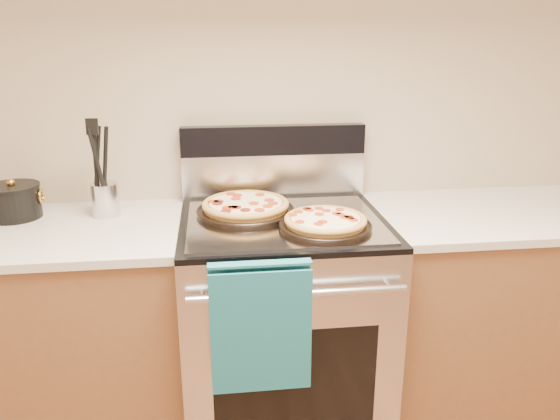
{
  "coord_description": "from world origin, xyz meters",
  "views": [
    {
      "loc": [
        -0.25,
        -0.25,
        1.58
      ],
      "look_at": [
        -0.02,
        1.55,
        0.99
      ],
      "focal_mm": 35.0,
      "sensor_mm": 36.0,
      "label": 1
    }
  ],
  "objects": [
    {
      "name": "countertop_left",
      "position": [
        -0.88,
        1.68,
        0.9
      ],
      "size": [
        1.02,
        0.64,
        0.03
      ],
      "primitive_type": "cube",
      "color": "beige",
      "rests_on": "cabinet_left"
    },
    {
      "name": "backsplash_lower",
      "position": [
        0.0,
        1.96,
        1.01
      ],
      "size": [
        0.76,
        0.06,
        0.18
      ],
      "primitive_type": "cube",
      "color": "silver",
      "rests_on": "cooktop"
    },
    {
      "name": "pepperoni_pizza_back",
      "position": [
        -0.13,
        1.72,
        0.95
      ],
      "size": [
        0.47,
        0.47,
        0.05
      ],
      "primitive_type": null,
      "rotation": [
        0.0,
        0.0,
        -0.34
      ],
      "color": "#BA7D38",
      "rests_on": "foil_sheet"
    },
    {
      "name": "saucepan",
      "position": [
        -1.0,
        1.83,
        0.97
      ],
      "size": [
        0.2,
        0.2,
        0.12
      ],
      "primitive_type": "cylinder",
      "rotation": [
        0.0,
        0.0,
        0.03
      ],
      "color": "black",
      "rests_on": "countertop_left"
    },
    {
      "name": "foil_sheet",
      "position": [
        0.0,
        1.62,
        0.92
      ],
      "size": [
        0.7,
        0.55,
        0.01
      ],
      "primitive_type": "cube",
      "color": "gray",
      "rests_on": "cooktop"
    },
    {
      "name": "backsplash_upper",
      "position": [
        0.0,
        1.96,
        1.16
      ],
      "size": [
        0.76,
        0.06,
        0.12
      ],
      "primitive_type": "cube",
      "color": "black",
      "rests_on": "backsplash_lower"
    },
    {
      "name": "oven_handle",
      "position": [
        0.0,
        1.27,
        0.8
      ],
      "size": [
        0.7,
        0.03,
        0.03
      ],
      "primitive_type": "cylinder",
      "rotation": [
        0.0,
        1.57,
        0.0
      ],
      "color": "silver",
      "rests_on": "range_body"
    },
    {
      "name": "countertop_right",
      "position": [
        0.88,
        1.68,
        0.9
      ],
      "size": [
        1.02,
        0.64,
        0.03
      ],
      "primitive_type": "cube",
      "color": "beige",
      "rests_on": "cabinet_right"
    },
    {
      "name": "dish_towel",
      "position": [
        -0.12,
        1.27,
        0.7
      ],
      "size": [
        0.32,
        0.05,
        0.42
      ],
      "primitive_type": null,
      "color": "#196480",
      "rests_on": "oven_handle"
    },
    {
      "name": "oven_window",
      "position": [
        0.0,
        1.31,
        0.45
      ],
      "size": [
        0.56,
        0.01,
        0.4
      ],
      "primitive_type": "cube",
      "color": "black",
      "rests_on": "range_body"
    },
    {
      "name": "pepperoni_pizza_front",
      "position": [
        0.13,
        1.52,
        0.95
      ],
      "size": [
        0.36,
        0.36,
        0.04
      ],
      "primitive_type": null,
      "rotation": [
        0.0,
        0.0,
        0.14
      ],
      "color": "#BA7D38",
      "rests_on": "foil_sheet"
    },
    {
      "name": "cooktop",
      "position": [
        0.0,
        1.65,
        0.91
      ],
      "size": [
        0.76,
        0.68,
        0.02
      ],
      "primitive_type": "cube",
      "color": "black",
      "rests_on": "range_body"
    },
    {
      "name": "cabinet_left",
      "position": [
        -0.88,
        1.68,
        0.44
      ],
      "size": [
        1.0,
        0.62,
        0.88
      ],
      "primitive_type": "cube",
      "color": "brown",
      "rests_on": "ground"
    },
    {
      "name": "cabinet_right",
      "position": [
        0.88,
        1.68,
        0.44
      ],
      "size": [
        1.0,
        0.62,
        0.88
      ],
      "primitive_type": "cube",
      "color": "brown",
      "rests_on": "ground"
    },
    {
      "name": "range_body",
      "position": [
        0.0,
        1.65,
        0.45
      ],
      "size": [
        0.76,
        0.68,
        0.9
      ],
      "primitive_type": "cube",
      "color": "#B7B7BC",
      "rests_on": "ground"
    },
    {
      "name": "wall_back",
      "position": [
        0.0,
        2.0,
        1.35
      ],
      "size": [
        4.0,
        0.0,
        4.0
      ],
      "primitive_type": "plane",
      "rotation": [
        1.57,
        0.0,
        0.0
      ],
      "color": "tan",
      "rests_on": "ground"
    },
    {
      "name": "utensil_crock",
      "position": [
        -0.66,
        1.81,
        0.97
      ],
      "size": [
        0.12,
        0.12,
        0.13
      ],
      "primitive_type": "cylinder",
      "rotation": [
        0.0,
        0.0,
        -0.24
      ],
      "color": "silver",
      "rests_on": "countertop_left"
    }
  ]
}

